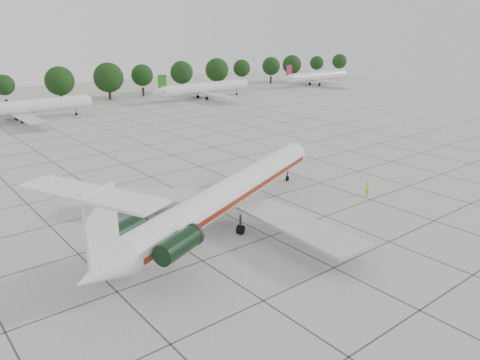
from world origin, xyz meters
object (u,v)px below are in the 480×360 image
Objects in this scene: bg_airliner_d at (205,88)px; bg_airliner_e at (317,77)px; bg_airliner_c at (22,108)px; ground_crew at (367,189)px; main_airliner at (222,197)px.

bg_airliner_d and bg_airliner_e have the same top height.
bg_airliner_c is at bearing -177.49° from bg_airliner_e.
bg_airliner_e is at bearing 2.51° from bg_airliner_c.
bg_airliner_e is at bearing -156.47° from ground_crew.
main_airliner is at bearing -89.85° from bg_airliner_c.
bg_airliner_c is 1.00× the size of bg_airliner_e.
bg_airliner_e is (47.55, 1.67, 0.00)m from bg_airliner_d.
bg_airliner_c is at bearing -177.01° from bg_airliner_d.
main_airliner reaches higher than bg_airliner_c.
bg_airliner_e reaches higher than ground_crew.
bg_airliner_e is (96.10, 75.01, -0.35)m from main_airliner.
bg_airliner_c is (-19.17, 74.34, 2.05)m from ground_crew.
bg_airliner_d is at bearing -133.04° from ground_crew.
ground_crew is at bearing -134.47° from bg_airliner_e.
bg_airliner_c is at bearing 67.29° from main_airliner.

